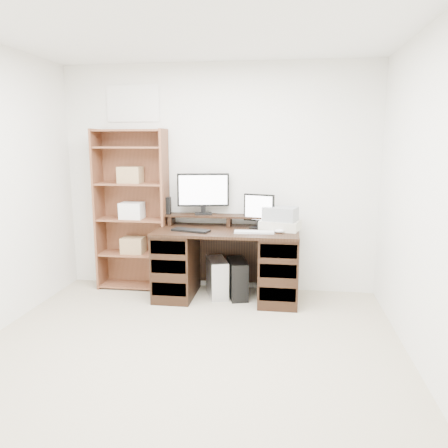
% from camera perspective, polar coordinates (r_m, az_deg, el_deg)
% --- Properties ---
extents(room, '(3.54, 4.04, 2.54)m').
position_cam_1_polar(room, '(2.95, -6.73, 2.62)').
color(room, '#BCAF93').
rests_on(room, ground).
extents(desk, '(1.50, 0.70, 0.75)m').
position_cam_1_polar(desk, '(4.68, 0.36, -5.07)').
color(desk, black).
rests_on(desk, ground).
extents(riser_shelf, '(1.40, 0.22, 0.12)m').
position_cam_1_polar(riser_shelf, '(4.78, 0.70, 0.85)').
color(riser_shelf, black).
rests_on(riser_shelf, desk).
extents(monitor_wide, '(0.56, 0.18, 0.45)m').
position_cam_1_polar(monitor_wide, '(4.82, -2.74, 4.26)').
color(monitor_wide, black).
rests_on(monitor_wide, riser_shelf).
extents(monitor_small, '(0.33, 0.16, 0.37)m').
position_cam_1_polar(monitor_small, '(4.65, 4.58, 1.86)').
color(monitor_small, black).
rests_on(monitor_small, desk).
extents(speaker, '(0.08, 0.08, 0.19)m').
position_cam_1_polar(speaker, '(4.88, -7.44, 2.41)').
color(speaker, black).
rests_on(speaker, riser_shelf).
extents(keyboard_black, '(0.42, 0.24, 0.02)m').
position_cam_1_polar(keyboard_black, '(4.52, -4.37, -0.83)').
color(keyboard_black, black).
rests_on(keyboard_black, desk).
extents(keyboard_white, '(0.41, 0.14, 0.02)m').
position_cam_1_polar(keyboard_white, '(4.44, 3.95, -1.06)').
color(keyboard_white, silver).
rests_on(keyboard_white, desk).
extents(mouse, '(0.10, 0.07, 0.04)m').
position_cam_1_polar(mouse, '(4.46, 7.22, -0.92)').
color(mouse, silver).
rests_on(mouse, desk).
extents(printer, '(0.45, 0.38, 0.10)m').
position_cam_1_polar(printer, '(4.62, 7.35, -0.14)').
color(printer, beige).
rests_on(printer, desk).
extents(basket, '(0.38, 0.32, 0.14)m').
position_cam_1_polar(basket, '(4.60, 7.39, 1.34)').
color(basket, gray).
rests_on(basket, printer).
extents(tower_silver, '(0.31, 0.45, 0.41)m').
position_cam_1_polar(tower_silver, '(4.79, -0.91, -7.00)').
color(tower_silver, '#B6B8BD').
rests_on(tower_silver, ground).
extents(tower_black, '(0.28, 0.44, 0.41)m').
position_cam_1_polar(tower_black, '(4.75, 1.75, -7.15)').
color(tower_black, black).
rests_on(tower_black, ground).
extents(bookshelf, '(0.80, 0.30, 1.80)m').
position_cam_1_polar(bookshelf, '(5.03, -11.85, 1.98)').
color(bookshelf, brown).
rests_on(bookshelf, ground).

